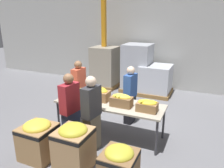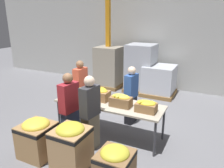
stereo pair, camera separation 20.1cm
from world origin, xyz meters
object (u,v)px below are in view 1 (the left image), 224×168
object	(u,v)px
donation_bin_1	(74,146)
donation_bin_2	(119,164)
banana_box_0	(76,92)
volunteer_0	(130,95)
volunteer_1	(92,114)
pallet_stack_2	(105,67)
pallet_stack_1	(156,80)
donation_bin_0	(38,138)
banana_box_2	(121,100)
volunteer_3	(70,110)
volunteer_2	(79,89)
sorting_table	(109,105)
banana_box_1	(99,94)
pallet_stack_0	(137,68)
support_pillar	(104,36)
banana_box_3	(147,105)

from	to	relation	value
donation_bin_1	donation_bin_2	world-z (taller)	donation_bin_1
banana_box_0	volunteer_0	size ratio (longest dim) A/B	0.32
volunteer_1	pallet_stack_2	size ratio (longest dim) A/B	1.01
pallet_stack_1	donation_bin_0	bearing A→B (deg)	-105.09
banana_box_2	pallet_stack_2	size ratio (longest dim) A/B	0.30
banana_box_2	volunteer_1	size ratio (longest dim) A/B	0.29
banana_box_0	volunteer_1	xyz separation A→B (m)	(0.80, -0.70, -0.13)
donation_bin_1	pallet_stack_2	distance (m)	4.97
banana_box_2	volunteer_3	world-z (taller)	volunteer_3
volunteer_2	pallet_stack_1	bearing A→B (deg)	151.86
banana_box_0	sorting_table	bearing A→B (deg)	-2.03
sorting_table	banana_box_2	distance (m)	0.38
banana_box_2	donation_bin_1	bearing A→B (deg)	-107.78
banana_box_1	volunteer_1	distance (m)	0.77
banana_box_0	volunteer_1	bearing A→B (deg)	-40.98
volunteer_1	pallet_stack_2	distance (m)	4.32
sorting_table	volunteer_2	size ratio (longest dim) A/B	1.59
volunteer_1	donation_bin_0	bearing A→B (deg)	136.71
volunteer_3	pallet_stack_0	xyz separation A→B (m)	(0.20, 4.07, 0.06)
donation_bin_1	pallet_stack_2	world-z (taller)	pallet_stack_2
pallet_stack_1	support_pillar	bearing A→B (deg)	176.30
donation_bin_1	pallet_stack_1	distance (m)	4.65
donation_bin_0	volunteer_2	bearing A→B (deg)	98.56
banana_box_0	banana_box_3	xyz separation A→B (m)	(1.80, -0.12, 0.01)
volunteer_2	pallet_stack_2	size ratio (longest dim) A/B	0.99
banana_box_0	banana_box_2	distance (m)	1.22
banana_box_3	pallet_stack_0	distance (m)	3.73
banana_box_0	pallet_stack_1	xyz separation A→B (m)	(1.22, 3.25, -0.41)
banana_box_1	volunteer_0	xyz separation A→B (m)	(0.51, 0.74, -0.21)
donation_bin_2	volunteer_0	bearing A→B (deg)	104.70
banana_box_2	pallet_stack_1	bearing A→B (deg)	89.82
donation_bin_1	donation_bin_2	distance (m)	0.89
volunteer_0	donation_bin_2	distance (m)	2.26
banana_box_0	pallet_stack_2	distance (m)	3.41
banana_box_1	support_pillar	size ratio (longest dim) A/B	0.12
banana_box_2	volunteer_2	bearing A→B (deg)	154.52
banana_box_2	volunteer_3	size ratio (longest dim) A/B	0.29
banana_box_3	support_pillar	distance (m)	4.53
donation_bin_0	donation_bin_1	bearing A→B (deg)	0.00
donation_bin_1	pallet_stack_1	bearing A→B (deg)	84.79
volunteer_0	donation_bin_2	xyz separation A→B (m)	(0.56, -2.15, -0.40)
pallet_stack_0	pallet_stack_2	xyz separation A→B (m)	(-1.29, -0.06, -0.08)
volunteer_2	donation_bin_0	size ratio (longest dim) A/B	1.96
banana_box_1	pallet_stack_1	xyz separation A→B (m)	(0.61, 3.22, -0.45)
volunteer_0	volunteer_2	xyz separation A→B (m)	(-1.45, -0.13, 0.02)
support_pillar	volunteer_0	bearing A→B (deg)	-52.68
volunteer_3	pallet_stack_1	bearing A→B (deg)	-4.60
sorting_table	volunteer_1	distance (m)	0.67
banana_box_3	volunteer_0	distance (m)	1.13
volunteer_3	volunteer_1	bearing A→B (deg)	-80.67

